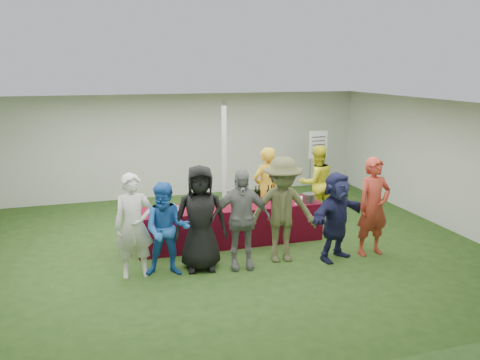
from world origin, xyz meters
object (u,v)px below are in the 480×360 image
object	(u,v)px
customer_4	(282,210)
staff_back	(316,183)
staff_pourer	(266,189)
customer_1	(167,230)
dump_bucket	(309,198)
customer_0	(134,226)
customer_2	(200,218)
wine_list_sign	(318,150)
customer_3	(241,219)
customer_5	(336,216)
customer_6	(373,207)
serving_table	(230,224)

from	to	relation	value
customer_4	staff_back	bearing A→B (deg)	60.40
staff_pourer	customer_1	bearing A→B (deg)	17.40
dump_bucket	customer_0	world-z (taller)	customer_0
dump_bucket	staff_pourer	size ratio (longest dim) A/B	0.14
staff_back	customer_2	size ratio (longest dim) A/B	0.93
wine_list_sign	customer_0	distance (m)	5.89
customer_0	customer_4	bearing A→B (deg)	-1.40
customer_1	customer_3	bearing A→B (deg)	9.91
customer_3	dump_bucket	bearing A→B (deg)	37.67
customer_1	customer_4	xyz separation A→B (m)	(2.02, 0.01, 0.15)
customer_2	customer_5	world-z (taller)	customer_2
customer_0	customer_4	distance (m)	2.54
customer_2	customer_3	xyz separation A→B (m)	(0.66, -0.13, -0.04)
customer_0	customer_5	xyz separation A→B (m)	(3.47, -0.30, -0.07)
customer_6	dump_bucket	bearing A→B (deg)	122.23
serving_table	customer_6	bearing A→B (deg)	-29.10
customer_2	customer_5	size ratio (longest dim) A/B	1.13
serving_table	wine_list_sign	size ratio (longest dim) A/B	2.00
customer_5	customer_6	xyz separation A→B (m)	(0.75, 0.02, 0.11)
customer_0	customer_3	world-z (taller)	customer_3
staff_back	customer_2	xyz separation A→B (m)	(-3.06, -1.92, 0.06)
customer_4	customer_6	xyz separation A→B (m)	(1.69, -0.19, -0.03)
staff_back	customer_6	bearing A→B (deg)	91.36
staff_pourer	customer_2	bearing A→B (deg)	24.02
staff_pourer	customer_4	xyz separation A→B (m)	(-0.29, -1.65, 0.05)
customer_2	customer_5	bearing A→B (deg)	0.76
serving_table	customer_6	size ratio (longest dim) A/B	1.99
staff_back	customer_3	bearing A→B (deg)	40.06
dump_bucket	customer_5	distance (m)	1.09
customer_1	customer_4	size ratio (longest dim) A/B	0.84
customer_2	staff_pourer	bearing A→B (deg)	49.70
customer_1	customer_6	bearing A→B (deg)	9.56
staff_pourer	customer_5	bearing A→B (deg)	91.00
customer_1	customer_2	bearing A→B (deg)	20.39
dump_bucket	customer_1	size ratio (longest dim) A/B	0.16
customer_0	customer_2	bearing A→B (deg)	-0.80
serving_table	customer_6	distance (m)	2.72
serving_table	staff_back	distance (m)	2.47
customer_5	customer_6	distance (m)	0.76
customer_4	wine_list_sign	bearing A→B (deg)	65.13
customer_0	dump_bucket	bearing A→B (deg)	13.71
customer_1	customer_6	size ratio (longest dim) A/B	0.87
wine_list_sign	customer_5	size ratio (longest dim) A/B	1.13
wine_list_sign	customer_3	size ratio (longest dim) A/B	1.04
staff_back	customer_6	distance (m)	2.18
dump_bucket	staff_pourer	distance (m)	0.99
customer_0	customer_6	xyz separation A→B (m)	(4.22, -0.29, 0.04)
staff_back	serving_table	bearing A→B (deg)	20.82
staff_back	customer_4	size ratio (longest dim) A/B	0.90
customer_1	customer_4	distance (m)	2.03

